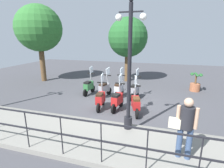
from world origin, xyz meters
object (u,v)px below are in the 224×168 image
pedestrian_with_bag (185,124)px  potted_palm (195,84)px  scooter_near_2 (101,98)px  lamp_post_near (129,77)px  scooter_near_0 (136,103)px  scooter_far_1 (119,88)px  scooter_near_1 (117,99)px  tree_distant (128,38)px  scooter_far_3 (89,86)px  scooter_far_0 (135,90)px  scooter_far_2 (105,88)px  tree_large (39,29)px

pedestrian_with_bag → potted_palm: 6.87m
scooter_near_2 → lamp_post_near: bearing=-141.3°
scooter_near_0 → scooter_far_1: size_ratio=1.00×
scooter_near_1 → tree_distant: bearing=15.6°
tree_distant → scooter_near_1: tree_distant is taller
potted_palm → scooter_near_0: (-4.17, 2.86, 0.04)m
scooter_far_3 → potted_palm: bearing=-62.1°
scooter_far_3 → scooter_far_1: bearing=-83.3°
tree_distant → potted_palm: (-1.26, -4.34, -2.60)m
scooter_near_1 → scooter_near_2: 0.75m
scooter_far_0 → scooter_far_3: same height
potted_palm → scooter_far_3: bearing=112.1°
lamp_post_near → pedestrian_with_bag: 2.09m
lamp_post_near → scooter_far_2: (3.17, 1.90, -1.43)m
potted_palm → scooter_near_0: 5.06m
pedestrian_with_bag → scooter_far_3: size_ratio=1.03×
scooter_near_2 → potted_palm: bearing=-52.7°
tree_large → scooter_near_2: 7.51m
tree_distant → scooter_near_2: (-5.31, 0.08, -2.56)m
scooter_near_1 → scooter_far_0: bearing=-8.4°
pedestrian_with_bag → scooter_near_1: (2.76, 2.41, -0.60)m
pedestrian_with_bag → tree_large: (6.35, 8.89, 2.56)m
scooter_near_0 → scooter_far_2: bearing=32.3°
pedestrian_with_bag → scooter_far_3: (4.39, 4.47, -0.60)m
scooter_far_2 → potted_palm: bearing=-47.0°
tree_large → scooter_far_2: (-2.12, -5.39, -3.15)m
scooter_far_2 → scooter_far_3: same height
tree_distant → scooter_far_3: size_ratio=2.87×
scooter_far_1 → scooter_far_3: bearing=98.0°
scooter_near_1 → scooter_near_2: size_ratio=1.00×
lamp_post_near → tree_distant: 7.17m
scooter_near_0 → scooter_far_1: same height
lamp_post_near → tree_large: bearing=54.0°
lamp_post_near → pedestrian_with_bag: bearing=-123.4°
scooter_far_0 → tree_large: bearing=83.9°
tree_large → lamp_post_near: bearing=-126.0°
potted_palm → scooter_near_2: size_ratio=0.69×
scooter_far_0 → scooter_far_1: 0.83m
pedestrian_with_bag → tree_distant: bearing=29.8°
scooter_far_1 → tree_distant: bearing=12.2°
lamp_post_near → scooter_far_0: bearing=5.5°
scooter_near_0 → scooter_near_1: bearing=59.2°
tree_large → scooter_far_2: tree_large is taller
scooter_near_2 → tree_large: bearing=52.2°
scooter_far_0 → scooter_far_2: (-0.16, 1.58, 0.00)m
scooter_far_2 → scooter_near_1: bearing=-128.0°
tree_large → scooter_near_0: tree_large is taller
scooter_far_0 → scooter_far_3: 2.55m
potted_palm → scooter_far_3: (-2.33, 5.74, 0.04)m
scooter_near_2 → scooter_far_1: 1.79m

